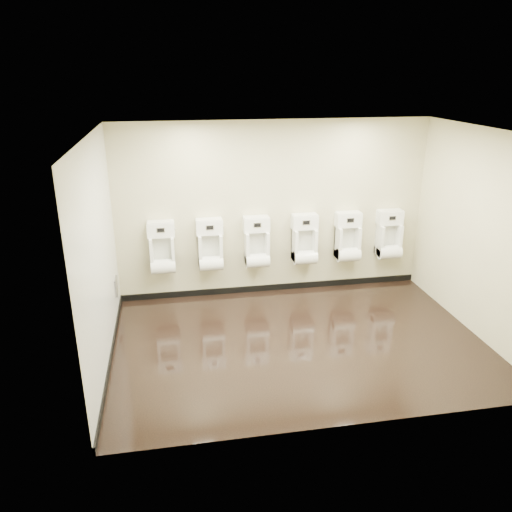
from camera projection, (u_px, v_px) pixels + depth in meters
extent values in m
cube|color=black|center=(299.00, 342.00, 6.82)|extent=(5.00, 3.50, 0.00)
cube|color=white|center=(306.00, 133.00, 5.84)|extent=(5.00, 3.50, 0.00)
cube|color=#C1BC91|center=(274.00, 210.00, 7.95)|extent=(5.00, 0.02, 2.80)
cube|color=#C1BC91|center=(350.00, 305.00, 4.72)|extent=(5.00, 0.02, 2.80)
cube|color=#C1BC91|center=(98.00, 257.00, 5.92)|extent=(0.02, 3.50, 2.80)
cube|color=#C1BC91|center=(481.00, 235.00, 6.74)|extent=(0.02, 3.50, 2.80)
cube|color=white|center=(99.00, 257.00, 5.92)|extent=(0.01, 3.50, 2.80)
cube|color=black|center=(273.00, 287.00, 8.41)|extent=(5.00, 0.02, 0.10)
cube|color=black|center=(111.00, 356.00, 6.40)|extent=(0.02, 3.50, 0.10)
cube|color=#9E9EA3|center=(116.00, 286.00, 7.35)|extent=(0.03, 0.25, 0.25)
cylinder|color=silver|center=(117.00, 286.00, 7.35)|extent=(0.02, 0.04, 0.04)
cube|color=white|center=(162.00, 253.00, 7.73)|extent=(0.37, 0.27, 0.53)
cube|color=silver|center=(162.00, 249.00, 7.80)|extent=(0.28, 0.01, 0.41)
cylinder|color=white|center=(163.00, 266.00, 7.73)|extent=(0.37, 0.23, 0.23)
cube|color=white|center=(161.00, 229.00, 7.63)|extent=(0.41, 0.20, 0.23)
cube|color=black|center=(161.00, 230.00, 7.53)|extent=(0.10, 0.01, 0.06)
cube|color=silver|center=(161.00, 230.00, 7.53)|extent=(0.12, 0.01, 0.08)
cylinder|color=silver|center=(175.00, 229.00, 7.67)|extent=(0.01, 0.03, 0.03)
cube|color=white|center=(210.00, 251.00, 7.85)|extent=(0.37, 0.27, 0.53)
cube|color=silver|center=(210.00, 246.00, 7.92)|extent=(0.28, 0.01, 0.41)
cylinder|color=white|center=(211.00, 263.00, 7.85)|extent=(0.37, 0.23, 0.23)
cube|color=white|center=(209.00, 227.00, 7.76)|extent=(0.41, 0.20, 0.23)
cube|color=black|center=(210.00, 228.00, 7.65)|extent=(0.10, 0.01, 0.06)
cube|color=silver|center=(210.00, 228.00, 7.65)|extent=(0.12, 0.01, 0.08)
cylinder|color=silver|center=(223.00, 226.00, 7.79)|extent=(0.01, 0.03, 0.03)
cube|color=white|center=(257.00, 248.00, 7.98)|extent=(0.37, 0.27, 0.53)
cube|color=silver|center=(256.00, 244.00, 8.04)|extent=(0.28, 0.01, 0.41)
cylinder|color=white|center=(257.00, 260.00, 7.98)|extent=(0.37, 0.23, 0.23)
cube|color=white|center=(256.00, 224.00, 7.88)|extent=(0.41, 0.20, 0.23)
cube|color=black|center=(257.00, 225.00, 7.77)|extent=(0.10, 0.01, 0.06)
cube|color=silver|center=(257.00, 225.00, 7.78)|extent=(0.12, 0.01, 0.08)
cylinder|color=silver|center=(269.00, 224.00, 7.91)|extent=(0.01, 0.03, 0.03)
cube|color=white|center=(304.00, 245.00, 8.11)|extent=(0.37, 0.27, 0.53)
cube|color=silver|center=(303.00, 241.00, 8.17)|extent=(0.28, 0.01, 0.41)
cylinder|color=white|center=(305.00, 257.00, 8.11)|extent=(0.37, 0.23, 0.23)
cube|color=white|center=(305.00, 222.00, 8.01)|extent=(0.41, 0.20, 0.23)
cube|color=black|center=(306.00, 223.00, 7.90)|extent=(0.10, 0.01, 0.06)
cube|color=silver|center=(306.00, 223.00, 7.91)|extent=(0.12, 0.01, 0.08)
cylinder|color=silver|center=(317.00, 221.00, 8.04)|extent=(0.01, 0.03, 0.03)
cube|color=white|center=(347.00, 242.00, 8.23)|extent=(0.37, 0.27, 0.53)
cube|color=silver|center=(346.00, 238.00, 8.29)|extent=(0.28, 0.01, 0.41)
cylinder|color=white|center=(348.00, 255.00, 8.23)|extent=(0.37, 0.23, 0.23)
cube|color=white|center=(348.00, 220.00, 8.13)|extent=(0.41, 0.20, 0.23)
cube|color=black|center=(351.00, 220.00, 8.02)|extent=(0.10, 0.01, 0.06)
cube|color=silver|center=(350.00, 220.00, 8.03)|extent=(0.12, 0.01, 0.08)
cylinder|color=silver|center=(361.00, 219.00, 8.16)|extent=(0.01, 0.03, 0.03)
cube|color=white|center=(389.00, 240.00, 8.34)|extent=(0.37, 0.27, 0.53)
cube|color=silver|center=(387.00, 236.00, 8.41)|extent=(0.28, 0.01, 0.41)
cylinder|color=white|center=(389.00, 252.00, 8.34)|extent=(0.37, 0.23, 0.23)
cube|color=white|center=(390.00, 218.00, 8.24)|extent=(0.41, 0.20, 0.23)
cube|color=black|center=(393.00, 218.00, 8.14)|extent=(0.10, 0.01, 0.06)
cube|color=silver|center=(393.00, 218.00, 8.14)|extent=(0.12, 0.01, 0.08)
cylinder|color=silver|center=(402.00, 217.00, 8.28)|extent=(0.01, 0.03, 0.03)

